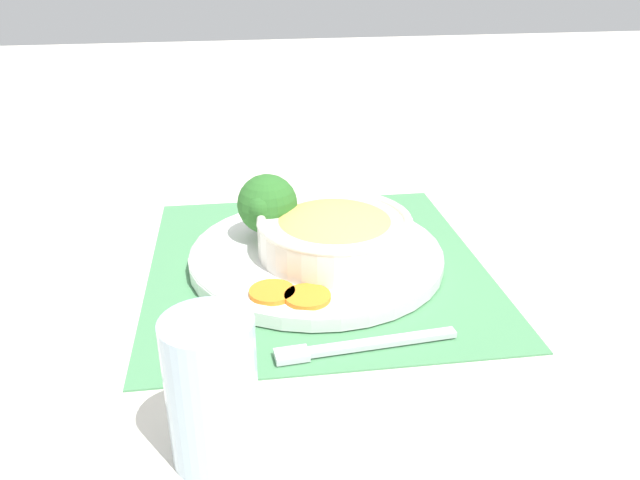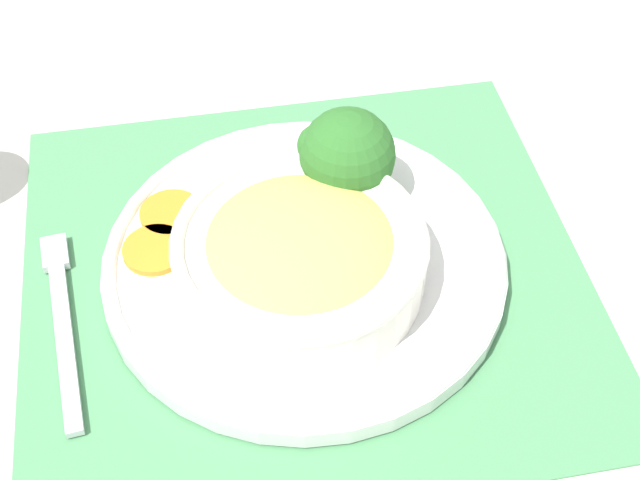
# 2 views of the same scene
# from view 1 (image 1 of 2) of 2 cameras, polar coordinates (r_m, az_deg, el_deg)

# --- Properties ---
(ground_plane) EXTENTS (4.00, 4.00, 0.00)m
(ground_plane) POSITION_cam_1_polar(r_m,az_deg,el_deg) (0.77, -0.34, -2.31)
(ground_plane) COLOR beige
(placemat) EXTENTS (0.44, 0.42, 0.00)m
(placemat) POSITION_cam_1_polar(r_m,az_deg,el_deg) (0.77, -0.34, -2.18)
(placemat) COLOR #4C8C59
(placemat) RESTS_ON ground_plane
(plate) EXTENTS (0.31, 0.31, 0.02)m
(plate) POSITION_cam_1_polar(r_m,az_deg,el_deg) (0.76, -0.35, -1.30)
(plate) COLOR white
(plate) RESTS_ON placemat
(bowl) EXTENTS (0.19, 0.19, 0.06)m
(bowl) POSITION_cam_1_polar(r_m,az_deg,el_deg) (0.75, 1.33, 0.82)
(bowl) COLOR silver
(bowl) RESTS_ON plate
(broccoli_floret) EXTENTS (0.07, 0.07, 0.08)m
(broccoli_floret) POSITION_cam_1_polar(r_m,az_deg,el_deg) (0.78, -4.85, 3.27)
(broccoli_floret) COLOR #759E51
(broccoli_floret) RESTS_ON plate
(carrot_slice_near) EXTENTS (0.05, 0.05, 0.01)m
(carrot_slice_near) POSITION_cam_1_polar(r_m,az_deg,el_deg) (0.67, -4.40, -4.77)
(carrot_slice_near) COLOR orange
(carrot_slice_near) RESTS_ON plate
(carrot_slice_middle) EXTENTS (0.05, 0.05, 0.01)m
(carrot_slice_middle) POSITION_cam_1_polar(r_m,az_deg,el_deg) (0.66, -1.14, -5.20)
(carrot_slice_middle) COLOR orange
(carrot_slice_middle) RESTS_ON plate
(water_glass) EXTENTS (0.07, 0.07, 0.12)m
(water_glass) POSITION_cam_1_polar(r_m,az_deg,el_deg) (0.48, -9.77, -14.09)
(water_glass) COLOR silver
(water_glass) RESTS_ON ground_plane
(fork) EXTENTS (0.03, 0.18, 0.01)m
(fork) POSITION_cam_1_polar(r_m,az_deg,el_deg) (0.61, 2.65, -9.73)
(fork) COLOR silver
(fork) RESTS_ON placemat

